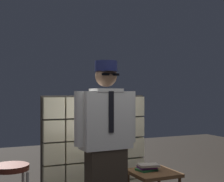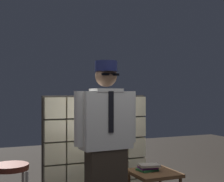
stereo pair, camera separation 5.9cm
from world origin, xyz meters
name	(u,v)px [view 2 (the right image)]	position (x,y,z in m)	size (l,w,h in m)	color
glass_block_wall	(97,150)	(0.00, 1.12, 0.70)	(1.43, 0.10, 1.43)	beige
standing_person	(106,142)	(-0.19, 0.33, 0.93)	(0.71, 0.31, 1.78)	#382D23
side_table	(154,177)	(0.48, 0.48, 0.45)	(0.52, 0.52, 0.52)	brown
book_stack	(148,167)	(0.43, 0.53, 0.56)	(0.27, 0.23, 0.08)	#1E592D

